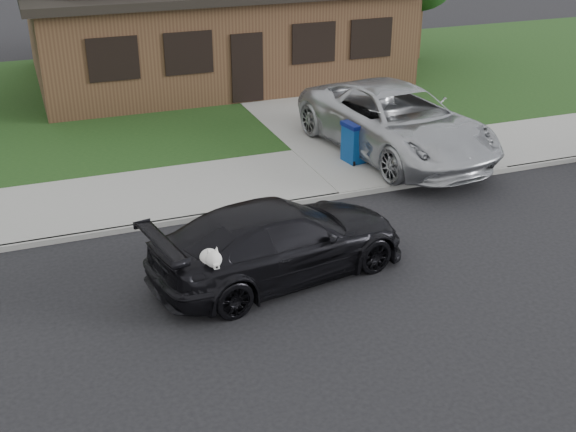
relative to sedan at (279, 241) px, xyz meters
name	(u,v)px	position (x,y,z in m)	size (l,w,h in m)	color
ground	(222,309)	(-1.31, -0.76, -0.70)	(120.00, 120.00, 0.00)	black
sidewalk	(161,194)	(-1.31, 4.24, -0.64)	(60.00, 3.00, 0.12)	gray
curb	(175,221)	(-1.31, 2.74, -0.64)	(60.00, 0.12, 0.12)	gray
lawn	(110,100)	(-1.31, 12.24, -0.63)	(60.00, 13.00, 0.13)	#193814
driveway	(319,106)	(4.69, 9.24, -0.63)	(4.50, 13.00, 0.14)	gray
sedan	(279,241)	(0.00, 0.00, 0.00)	(5.07, 2.81, 1.39)	black
minivan	(396,121)	(4.82, 4.60, 0.28)	(2.78, 6.03, 1.68)	#B2B5B9
recycling_bin	(357,142)	(3.65, 4.42, -0.06)	(0.70, 0.70, 1.02)	navy
house	(211,16)	(2.69, 14.24, 1.44)	(12.60, 8.60, 4.65)	#422B1C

